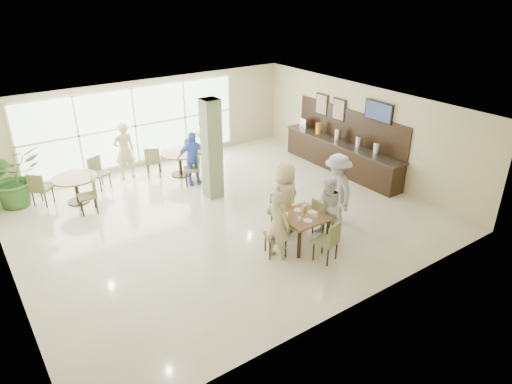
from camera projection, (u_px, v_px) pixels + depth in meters
ground at (224, 216)px, 11.94m from camera, size 10.00×10.00×0.00m
room_shell at (221, 155)px, 11.21m from camera, size 10.00×10.00×10.00m
window_bank at (135, 126)px, 14.38m from camera, size 7.00×0.04×7.00m
column at (212, 149)px, 12.44m from camera, size 0.45×0.45×2.80m
main_table at (302, 219)px, 10.41m from camera, size 1.01×1.01×0.75m
round_table_left at (75, 182)px, 12.43m from camera, size 1.20×1.20×0.75m
round_table_right at (180, 157)px, 14.16m from camera, size 1.18×1.18×0.75m
chairs_main_table at (302, 226)px, 10.48m from camera, size 1.99×2.09×0.95m
chairs_table_left at (77, 186)px, 12.51m from camera, size 2.24×1.86×0.95m
chairs_table_right at (180, 161)px, 14.20m from camera, size 1.99×1.87×0.95m
tabletop_clutter at (303, 213)px, 10.37m from camera, size 0.76×0.72×0.21m
buffet_counter at (341, 154)px, 14.51m from camera, size 0.64×4.70×1.95m
wall_tv at (379, 111)px, 13.13m from camera, size 0.06×1.00×0.58m
framed_art_a at (339, 110)px, 14.45m from camera, size 0.05×0.55×0.70m
framed_art_b at (322, 104)px, 15.04m from camera, size 0.05×0.55×0.70m
potted_plant at (13, 177)px, 12.19m from camera, size 1.90×1.90×1.63m
teen_left at (277, 225)px, 9.87m from camera, size 0.57×0.69×1.61m
teen_far at (285, 198)px, 10.90m from camera, size 0.92×0.58×1.77m
teen_right at (330, 208)px, 10.68m from camera, size 0.79×0.89×1.52m
teen_standing at (337, 189)px, 11.28m from camera, size 0.98×1.32×1.82m
adult_a at (193, 158)px, 13.47m from camera, size 1.04×0.72×1.61m
adult_b at (207, 142)px, 14.48m from camera, size 1.09×1.82×1.83m
adult_standing at (124, 151)px, 13.79m from camera, size 0.65×0.43×1.79m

